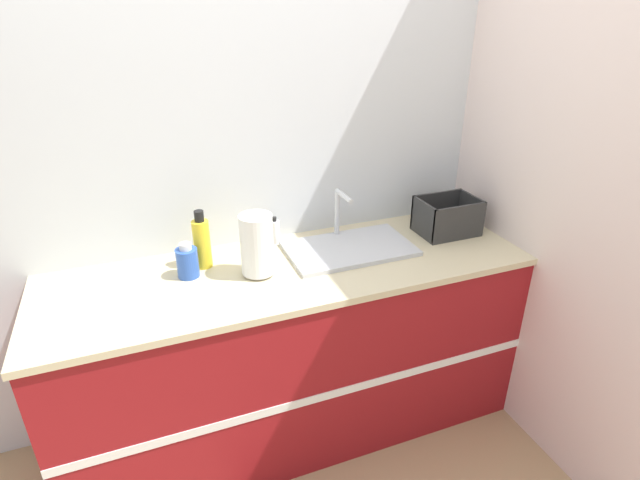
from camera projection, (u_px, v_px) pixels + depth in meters
name	position (u px, v px, depth m)	size (l,w,h in m)	color
ground_plane	(319.00, 470.00, 2.27)	(12.00, 12.00, 0.00)	tan
wall_back	(266.00, 154.00, 2.26)	(4.47, 0.06, 2.60)	silver
wall_right	(508.00, 150.00, 2.31)	(0.06, 2.63, 2.60)	silver
counter_cabinet	(294.00, 350.00, 2.34)	(2.10, 0.66, 0.90)	maroon
sink	(349.00, 246.00, 2.28)	(0.57, 0.34, 0.25)	silver
paper_towel_roll	(257.00, 245.00, 2.03)	(0.14, 0.14, 0.26)	#4C4C51
dish_rack	(447.00, 219.00, 2.43)	(0.28, 0.21, 0.18)	#2D2D2D
bottle_blue	(187.00, 262.00, 2.04)	(0.09, 0.09, 0.15)	#2D56B7
bottle_yellow	(202.00, 242.00, 2.10)	(0.07, 0.07, 0.26)	yellow
soap_dispenser	(275.00, 231.00, 2.33)	(0.05, 0.05, 0.13)	silver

